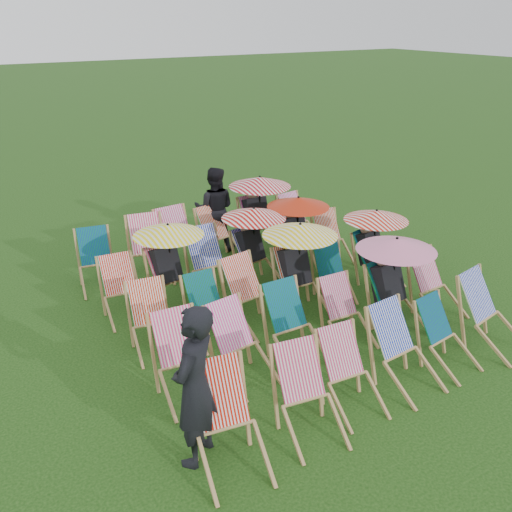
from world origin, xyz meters
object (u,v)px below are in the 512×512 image
deckchair_0 (229,425)px  person_left (195,387)px  deckchair_5 (494,314)px  deckchair_29 (300,220)px  person_rear (215,209)px

deckchair_0 → person_left: bearing=137.2°
deckchair_5 → deckchair_29: 4.52m
deckchair_29 → person_left: bearing=-142.5°
person_rear → deckchair_0: bearing=97.6°
person_rear → deckchair_29: bearing=-165.3°
deckchair_0 → deckchair_5: (4.11, 0.12, -0.01)m
person_left → person_rear: person_left is taller
person_left → person_rear: bearing=-158.8°
deckchair_5 → person_left: size_ratio=0.59×
person_left → deckchair_0: bearing=89.4°
deckchair_0 → deckchair_5: size_ratio=0.99×
deckchair_0 → person_rear: (2.53, 5.19, 0.29)m
deckchair_29 → person_rear: 1.72m
deckchair_5 → person_left: bearing=167.1°
deckchair_5 → person_rear: 5.31m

